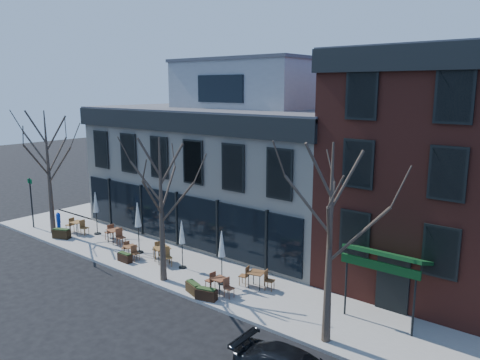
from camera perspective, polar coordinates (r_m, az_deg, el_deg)
The scene contains 24 objects.
ground at distance 28.49m, azimuth -7.45°, elevation -8.30°, with size 120.00×120.00×0.00m, color black.
sidewalk_front at distance 24.88m, azimuth -5.83°, elevation -11.04°, with size 33.50×4.70×0.15m, color gray.
sidewalk_side at distance 40.43m, azimuth -12.34°, elevation -2.49°, with size 4.50×12.00×0.15m, color gray.
corner_building at distance 30.88m, azimuth -0.77°, elevation 2.37°, with size 18.39×10.39×11.10m.
red_brick_building at distance 24.59m, azimuth 22.94°, elevation 1.34°, with size 8.20×11.78×11.18m.
tree_corner at distance 32.34m, azimuth -22.30°, elevation 1.07°, with size 3.93×3.98×7.92m.
tree_mid at distance 22.74m, azimuth -9.56°, elevation -3.42°, with size 3.50×3.55×7.04m.
tree_right at distance 17.24m, azimuth 10.89°, elevation -7.45°, with size 3.72×3.77×7.48m.
sign_pole at distance 34.38m, azimuth -24.09°, elevation -2.21°, with size 0.50×0.10×3.40m.
call_box at distance 32.34m, azimuth -21.24°, elevation -4.87°, with size 0.30×0.30×1.49m.
cafe_set_0 at distance 32.21m, azimuth -19.24°, elevation -5.32°, with size 1.89×0.85×0.98m.
cafe_set_1 at distance 29.66m, azimuth -15.00°, elevation -6.43°, with size 2.00×0.89×1.03m.
cafe_set_2 at distance 26.98m, azimuth -13.22°, elevation -8.34°, with size 1.63×0.75×0.84m.
cafe_set_3 at distance 25.96m, azimuth -9.48°, elevation -8.76°, with size 1.98×1.14×1.02m.
cafe_set_4 at distance 22.03m, azimuth -2.52°, elevation -12.54°, with size 1.72×0.73×0.89m.
cafe_set_5 at distance 22.60m, azimuth 2.03°, elevation -11.82°, with size 1.84×0.86×0.94m.
umbrella_0 at distance 31.33m, azimuth -17.18°, elevation -2.88°, with size 0.45×0.45×2.78m.
umbrella_1 at distance 27.17m, azimuth -12.35°, elevation -4.49°, with size 0.47×0.47×2.97m.
umbrella_3 at distance 24.60m, azimuth -7.10°, elevation -6.65°, with size 0.41×0.41×2.57m.
umbrella_4 at distance 22.49m, azimuth -2.25°, elevation -8.14°, with size 0.42×0.42×2.65m.
planter_0 at distance 31.63m, azimuth -20.94°, elevation -6.11°, with size 1.19×0.85×0.62m.
planter_1 at distance 26.52m, azimuth -13.86°, elevation -9.14°, with size 0.90×0.36×0.50m.
planter_2 at distance 22.19m, azimuth -5.69°, elevation -12.94°, with size 1.03×0.65×0.53m.
planter_3 at distance 21.54m, azimuth -4.13°, elevation -13.68°, with size 1.04×0.64×0.55m.
Camera 1 is at (19.58, -18.40, 9.48)m, focal length 35.00 mm.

